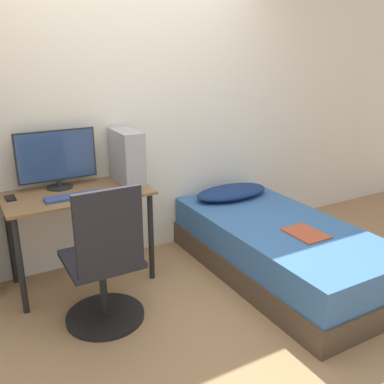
# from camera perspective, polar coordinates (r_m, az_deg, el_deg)

# --- Properties ---
(ground_plane) EXTENTS (14.00, 14.00, 0.00)m
(ground_plane) POSITION_cam_1_polar(r_m,az_deg,el_deg) (3.06, 1.71, -17.43)
(ground_plane) COLOR #9E754C
(wall_back) EXTENTS (8.00, 0.05, 2.50)m
(wall_back) POSITION_cam_1_polar(r_m,az_deg,el_deg) (3.71, -8.89, 9.90)
(wall_back) COLOR silver
(wall_back) RESTS_ON ground_plane
(desk) EXTENTS (1.09, 0.58, 0.76)m
(desk) POSITION_cam_1_polar(r_m,az_deg,el_deg) (3.42, -14.90, -1.94)
(desk) COLOR brown
(desk) RESTS_ON ground_plane
(office_chair) EXTENTS (0.54, 0.54, 1.01)m
(office_chair) POSITION_cam_1_polar(r_m,az_deg,el_deg) (2.94, -11.52, -10.48)
(office_chair) COLOR black
(office_chair) RESTS_ON ground_plane
(bed) EXTENTS (0.98, 1.95, 0.45)m
(bed) POSITION_cam_1_polar(r_m,az_deg,el_deg) (3.65, 11.59, -7.39)
(bed) COLOR #4C3D2D
(bed) RESTS_ON ground_plane
(pillow) EXTENTS (0.74, 0.36, 0.11)m
(pillow) POSITION_cam_1_polar(r_m,az_deg,el_deg) (4.06, 5.29, -0.00)
(pillow) COLOR navy
(pillow) RESTS_ON bed
(magazine) EXTENTS (0.24, 0.32, 0.01)m
(magazine) POSITION_cam_1_polar(r_m,az_deg,el_deg) (3.39, 14.90, -5.34)
(magazine) COLOR #B24C2D
(magazine) RESTS_ON bed
(monitor) EXTENTS (0.61, 0.20, 0.46)m
(monitor) POSITION_cam_1_polar(r_m,az_deg,el_deg) (3.46, -17.59, 4.34)
(monitor) COLOR black
(monitor) RESTS_ON desk
(keyboard) EXTENTS (0.42, 0.12, 0.02)m
(keyboard) POSITION_cam_1_polar(r_m,az_deg,el_deg) (3.25, -15.42, -0.57)
(keyboard) COLOR #33477A
(keyboard) RESTS_ON desk
(pc_tower) EXTENTS (0.17, 0.40, 0.43)m
(pc_tower) POSITION_cam_1_polar(r_m,az_deg,el_deg) (3.51, -8.70, 4.73)
(pc_tower) COLOR #99999E
(pc_tower) RESTS_ON desk
(mouse) EXTENTS (0.06, 0.09, 0.02)m
(mouse) POSITION_cam_1_polar(r_m,az_deg,el_deg) (3.32, -11.05, 0.16)
(mouse) COLOR silver
(mouse) RESTS_ON desk
(phone) EXTENTS (0.07, 0.14, 0.01)m
(phone) POSITION_cam_1_polar(r_m,az_deg,el_deg) (3.39, -23.06, -0.74)
(phone) COLOR black
(phone) RESTS_ON desk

